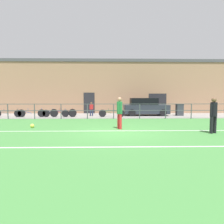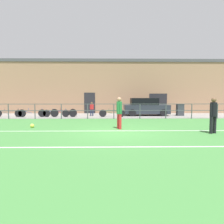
{
  "view_description": "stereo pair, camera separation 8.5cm",
  "coord_description": "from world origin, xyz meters",
  "px_view_note": "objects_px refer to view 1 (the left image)",
  "views": [
    {
      "loc": [
        -0.49,
        -9.33,
        1.67
      ],
      "look_at": [
        -0.19,
        3.42,
        0.71
      ],
      "focal_mm": 32.29,
      "sensor_mm": 36.0,
      "label": 1
    },
    {
      "loc": [
        -0.41,
        -9.33,
        1.67
      ],
      "look_at": [
        -0.19,
        3.42,
        0.71
      ],
      "focal_mm": 32.29,
      "sensor_mm": 36.0,
      "label": 2
    }
  ],
  "objects_px": {
    "bicycle_parked_3": "(32,113)",
    "bicycle_parked_4": "(56,113)",
    "parked_car_red": "(145,107)",
    "trash_bin_0": "(180,110)",
    "player_goalkeeper": "(214,113)",
    "player_striker": "(120,111)",
    "bicycle_parked_1": "(8,113)",
    "bicycle_parked_0": "(63,113)",
    "bicycle_parked_2": "(112,113)",
    "soccer_ball_match": "(32,126)",
    "spectator_child": "(91,108)"
  },
  "relations": [
    {
      "from": "bicycle_parked_3",
      "to": "bicycle_parked_4",
      "type": "bearing_deg",
      "value": -0.0
    },
    {
      "from": "parked_car_red",
      "to": "bicycle_parked_3",
      "type": "xyz_separation_m",
      "value": [
        -9.58,
        -1.35,
        -0.4
      ]
    },
    {
      "from": "parked_car_red",
      "to": "trash_bin_0",
      "type": "bearing_deg",
      "value": -6.58
    },
    {
      "from": "player_goalkeeper",
      "to": "player_striker",
      "type": "height_order",
      "value": "player_striker"
    },
    {
      "from": "bicycle_parked_1",
      "to": "bicycle_parked_0",
      "type": "bearing_deg",
      "value": -0.0
    },
    {
      "from": "player_goalkeeper",
      "to": "parked_car_red",
      "type": "bearing_deg",
      "value": -106.98
    },
    {
      "from": "player_striker",
      "to": "trash_bin_0",
      "type": "distance_m",
      "value": 9.15
    },
    {
      "from": "bicycle_parked_2",
      "to": "parked_car_red",
      "type": "bearing_deg",
      "value": 24.09
    },
    {
      "from": "player_striker",
      "to": "bicycle_parked_1",
      "type": "relative_size",
      "value": 0.74
    },
    {
      "from": "soccer_ball_match",
      "to": "parked_car_red",
      "type": "height_order",
      "value": "parked_car_red"
    },
    {
      "from": "player_goalkeeper",
      "to": "bicycle_parked_0",
      "type": "xyz_separation_m",
      "value": [
        -8.46,
        7.5,
        -0.57
      ]
    },
    {
      "from": "player_goalkeeper",
      "to": "bicycle_parked_0",
      "type": "bearing_deg",
      "value": -67.88
    },
    {
      "from": "player_striker",
      "to": "bicycle_parked_1",
      "type": "bearing_deg",
      "value": -143.79
    },
    {
      "from": "soccer_ball_match",
      "to": "parked_car_red",
      "type": "distance_m",
      "value": 10.25
    },
    {
      "from": "soccer_ball_match",
      "to": "bicycle_parked_0",
      "type": "relative_size",
      "value": 0.1
    },
    {
      "from": "spectator_child",
      "to": "bicycle_parked_1",
      "type": "bearing_deg",
      "value": -11.13
    },
    {
      "from": "bicycle_parked_4",
      "to": "trash_bin_0",
      "type": "bearing_deg",
      "value": 5.44
    },
    {
      "from": "bicycle_parked_1",
      "to": "trash_bin_0",
      "type": "bearing_deg",
      "value": 3.98
    },
    {
      "from": "soccer_ball_match",
      "to": "bicycle_parked_2",
      "type": "bearing_deg",
      "value": 51.96
    },
    {
      "from": "player_goalkeeper",
      "to": "player_striker",
      "type": "bearing_deg",
      "value": -44.54
    },
    {
      "from": "parked_car_red",
      "to": "trash_bin_0",
      "type": "xyz_separation_m",
      "value": [
        2.98,
        -0.34,
        -0.2
      ]
    },
    {
      "from": "soccer_ball_match",
      "to": "bicycle_parked_3",
      "type": "bearing_deg",
      "value": 110.68
    },
    {
      "from": "bicycle_parked_2",
      "to": "spectator_child",
      "type": "bearing_deg",
      "value": 153.97
    },
    {
      "from": "parked_car_red",
      "to": "bicycle_parked_4",
      "type": "height_order",
      "value": "parked_car_red"
    },
    {
      "from": "bicycle_parked_0",
      "to": "bicycle_parked_4",
      "type": "bearing_deg",
      "value": 180.0
    },
    {
      "from": "bicycle_parked_3",
      "to": "player_striker",
      "type": "bearing_deg",
      "value": -41.84
    },
    {
      "from": "player_striker",
      "to": "bicycle_parked_4",
      "type": "xyz_separation_m",
      "value": [
        -4.87,
        6.11,
        -0.6
      ]
    },
    {
      "from": "bicycle_parked_0",
      "to": "bicycle_parked_1",
      "type": "xyz_separation_m",
      "value": [
        -4.52,
        0.0,
        -0.03
      ]
    },
    {
      "from": "player_striker",
      "to": "bicycle_parked_2",
      "type": "distance_m",
      "value": 6.15
    },
    {
      "from": "spectator_child",
      "to": "bicycle_parked_4",
      "type": "distance_m",
      "value": 3.01
    },
    {
      "from": "player_goalkeeper",
      "to": "spectator_child",
      "type": "bearing_deg",
      "value": -79.64
    },
    {
      "from": "player_striker",
      "to": "bicycle_parked_4",
      "type": "relative_size",
      "value": 0.76
    },
    {
      "from": "spectator_child",
      "to": "bicycle_parked_4",
      "type": "xyz_separation_m",
      "value": [
        -2.86,
        -0.85,
        -0.37
      ]
    },
    {
      "from": "bicycle_parked_2",
      "to": "soccer_ball_match",
      "type": "bearing_deg",
      "value": -128.04
    },
    {
      "from": "bicycle_parked_2",
      "to": "trash_bin_0",
      "type": "height_order",
      "value": "trash_bin_0"
    },
    {
      "from": "bicycle_parked_0",
      "to": "soccer_ball_match",
      "type": "bearing_deg",
      "value": -94.53
    },
    {
      "from": "player_striker",
      "to": "bicycle_parked_2",
      "type": "relative_size",
      "value": 0.77
    },
    {
      "from": "parked_car_red",
      "to": "bicycle_parked_1",
      "type": "xyz_separation_m",
      "value": [
        -11.52,
        -1.35,
        -0.42
      ]
    },
    {
      "from": "player_goalkeeper",
      "to": "bicycle_parked_3",
      "type": "relative_size",
      "value": 0.73
    },
    {
      "from": "bicycle_parked_2",
      "to": "bicycle_parked_4",
      "type": "bearing_deg",
      "value": 180.0
    },
    {
      "from": "bicycle_parked_2",
      "to": "bicycle_parked_4",
      "type": "distance_m",
      "value": 4.6
    },
    {
      "from": "player_striker",
      "to": "parked_car_red",
      "type": "bearing_deg",
      "value": 140.84
    },
    {
      "from": "soccer_ball_match",
      "to": "bicycle_parked_2",
      "type": "height_order",
      "value": "bicycle_parked_2"
    },
    {
      "from": "bicycle_parked_2",
      "to": "trash_bin_0",
      "type": "distance_m",
      "value": 6.09
    },
    {
      "from": "bicycle_parked_0",
      "to": "player_goalkeeper",
      "type": "bearing_deg",
      "value": -41.57
    },
    {
      "from": "bicycle_parked_4",
      "to": "player_goalkeeper",
      "type": "bearing_deg",
      "value": -39.57
    },
    {
      "from": "player_goalkeeper",
      "to": "trash_bin_0",
      "type": "bearing_deg",
      "value": -126.47
    },
    {
      "from": "spectator_child",
      "to": "bicycle_parked_0",
      "type": "bearing_deg",
      "value": 2.45
    },
    {
      "from": "spectator_child",
      "to": "bicycle_parked_4",
      "type": "relative_size",
      "value": 0.56
    },
    {
      "from": "trash_bin_0",
      "to": "bicycle_parked_2",
      "type": "bearing_deg",
      "value": -170.45
    }
  ]
}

